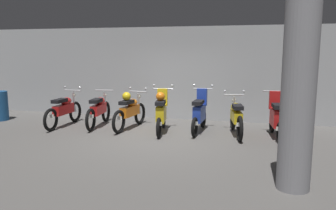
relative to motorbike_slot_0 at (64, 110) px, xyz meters
The scene contains 11 objects.
ground_plane 3.13m from the motorbike_slot_0, 12.80° to the right, with size 80.00×80.00×0.00m, color #565451.
back_wall 3.78m from the motorbike_slot_0, 34.23° to the left, with size 16.00×0.30×2.99m, color #9EA0A3.
motorbike_slot_0 is the anchor object (origin of this frame).
motorbike_slot_1 1.04m from the motorbike_slot_0, 14.80° to the left, with size 0.56×1.95×1.03m.
motorbike_slot_2 2.02m from the motorbike_slot_0, ahead, with size 0.59×1.95×1.15m.
motorbike_slot_3 3.01m from the motorbike_slot_0, ahead, with size 0.58×1.67×1.29m.
motorbike_slot_4 4.03m from the motorbike_slot_0, ahead, with size 0.59×1.68×1.29m.
motorbike_slot_5 5.02m from the motorbike_slot_0, ahead, with size 0.63×1.93×1.15m.
motorbike_slot_6 6.03m from the motorbike_slot_0, ahead, with size 0.56×1.68×1.18m.
support_pillar 6.97m from the motorbike_slot_0, 27.21° to the right, with size 0.53×0.53×2.99m, color gray.
trash_bin 2.49m from the motorbike_slot_0, behind, with size 0.50×0.50×0.94m, color navy.
Camera 1 is at (2.45, -8.02, 2.24)m, focal length 35.82 mm.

